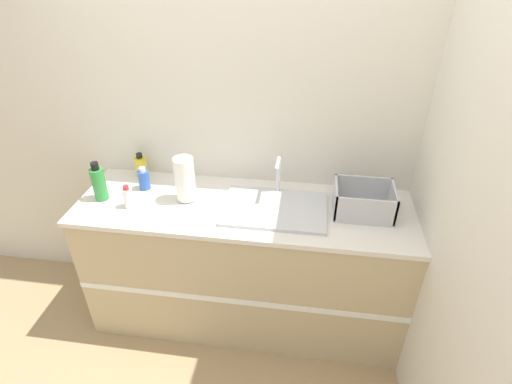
{
  "coord_description": "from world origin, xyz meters",
  "views": [
    {
      "loc": [
        0.34,
        -1.6,
        2.27
      ],
      "look_at": [
        0.07,
        0.28,
        1.05
      ],
      "focal_mm": 28.0,
      "sensor_mm": 36.0,
      "label": 1
    }
  ],
  "objects_px": {
    "bottle_yellow": "(141,167)",
    "bottle_green": "(99,183)",
    "paper_towel_roll": "(185,179)",
    "bottle_white_spray": "(128,198)",
    "sink": "(275,207)",
    "bottle_blue": "(144,179)",
    "dish_rack": "(363,203)"
  },
  "relations": [
    {
      "from": "sink",
      "to": "bottle_white_spray",
      "type": "xyz_separation_m",
      "value": [
        -0.85,
        -0.09,
        0.05
      ]
    },
    {
      "from": "bottle_green",
      "to": "bottle_yellow",
      "type": "height_order",
      "value": "bottle_green"
    },
    {
      "from": "paper_towel_roll",
      "to": "bottle_blue",
      "type": "height_order",
      "value": "paper_towel_roll"
    },
    {
      "from": "bottle_white_spray",
      "to": "bottle_green",
      "type": "bearing_deg",
      "value": 163.47
    },
    {
      "from": "sink",
      "to": "bottle_yellow",
      "type": "bearing_deg",
      "value": 164.64
    },
    {
      "from": "bottle_blue",
      "to": "bottle_yellow",
      "type": "xyz_separation_m",
      "value": [
        -0.07,
        0.13,
        0.01
      ]
    },
    {
      "from": "bottle_green",
      "to": "bottle_yellow",
      "type": "xyz_separation_m",
      "value": [
        0.14,
        0.28,
        -0.03
      ]
    },
    {
      "from": "paper_towel_roll",
      "to": "bottle_yellow",
      "type": "bearing_deg",
      "value": 149.3
    },
    {
      "from": "sink",
      "to": "bottle_green",
      "type": "relative_size",
      "value": 2.43
    },
    {
      "from": "dish_rack",
      "to": "bottle_green",
      "type": "xyz_separation_m",
      "value": [
        -1.54,
        -0.08,
        0.05
      ]
    },
    {
      "from": "dish_rack",
      "to": "bottle_white_spray",
      "type": "distance_m",
      "value": 1.35
    },
    {
      "from": "bottle_green",
      "to": "sink",
      "type": "bearing_deg",
      "value": 1.9
    },
    {
      "from": "dish_rack",
      "to": "bottle_green",
      "type": "distance_m",
      "value": 1.55
    },
    {
      "from": "dish_rack",
      "to": "bottle_yellow",
      "type": "bearing_deg",
      "value": 171.79
    },
    {
      "from": "sink",
      "to": "bottle_yellow",
      "type": "height_order",
      "value": "sink"
    },
    {
      "from": "bottle_green",
      "to": "bottle_yellow",
      "type": "distance_m",
      "value": 0.32
    },
    {
      "from": "bottle_white_spray",
      "to": "dish_rack",
      "type": "bearing_deg",
      "value": 5.9
    },
    {
      "from": "sink",
      "to": "paper_towel_roll",
      "type": "relative_size",
      "value": 2.15
    },
    {
      "from": "bottle_blue",
      "to": "bottle_white_spray",
      "type": "relative_size",
      "value": 1.03
    },
    {
      "from": "paper_towel_roll",
      "to": "bottle_white_spray",
      "type": "relative_size",
      "value": 1.92
    },
    {
      "from": "dish_rack",
      "to": "bottle_blue",
      "type": "xyz_separation_m",
      "value": [
        -1.33,
        0.07,
        0.0
      ]
    },
    {
      "from": "paper_towel_roll",
      "to": "bottle_green",
      "type": "relative_size",
      "value": 1.13
    },
    {
      "from": "paper_towel_roll",
      "to": "bottle_blue",
      "type": "relative_size",
      "value": 1.85
    },
    {
      "from": "bottle_blue",
      "to": "paper_towel_roll",
      "type": "bearing_deg",
      "value": -15.76
    },
    {
      "from": "paper_towel_roll",
      "to": "bottle_green",
      "type": "height_order",
      "value": "paper_towel_roll"
    },
    {
      "from": "bottle_yellow",
      "to": "bottle_green",
      "type": "bearing_deg",
      "value": -116.81
    },
    {
      "from": "dish_rack",
      "to": "paper_towel_roll",
      "type": "bearing_deg",
      "value": -179.15
    },
    {
      "from": "bottle_white_spray",
      "to": "bottle_green",
      "type": "height_order",
      "value": "bottle_green"
    },
    {
      "from": "bottle_blue",
      "to": "bottle_white_spray",
      "type": "distance_m",
      "value": 0.21
    },
    {
      "from": "paper_towel_roll",
      "to": "bottle_yellow",
      "type": "relative_size",
      "value": 1.61
    },
    {
      "from": "sink",
      "to": "dish_rack",
      "type": "bearing_deg",
      "value": 5.21
    },
    {
      "from": "sink",
      "to": "bottle_blue",
      "type": "bearing_deg",
      "value": 172.22
    }
  ]
}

